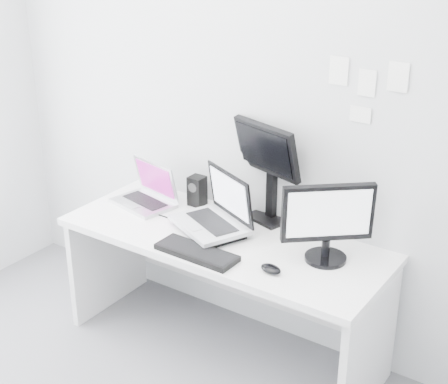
{
  "coord_description": "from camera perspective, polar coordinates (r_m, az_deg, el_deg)",
  "views": [
    {
      "loc": [
        1.8,
        -1.38,
        2.37
      ],
      "look_at": [
        0.02,
        1.23,
        1.0
      ],
      "focal_mm": 53.54,
      "sensor_mm": 36.0,
      "label": 1
    }
  ],
  "objects": [
    {
      "name": "back_wall",
      "position": [
        3.63,
        3.05,
        7.08
      ],
      "size": [
        3.6,
        0.0,
        3.6
      ],
      "primitive_type": "plane",
      "rotation": [
        1.57,
        0.0,
        0.0
      ],
      "color": "silver",
      "rests_on": "ground"
    },
    {
      "name": "desk",
      "position": [
        3.77,
        -0.08,
        -8.73
      ],
      "size": [
        1.8,
        0.7,
        0.73
      ],
      "primitive_type": "cube",
      "color": "white",
      "rests_on": "ground"
    },
    {
      "name": "macbook",
      "position": [
        3.92,
        -7.01,
        0.66
      ],
      "size": [
        0.4,
        0.33,
        0.27
      ],
      "primitive_type": "cube",
      "rotation": [
        0.0,
        0.0,
        -0.21
      ],
      "color": "#A8A9AC",
      "rests_on": "desk"
    },
    {
      "name": "speaker",
      "position": [
        3.92,
        -2.31,
        0.1
      ],
      "size": [
        0.12,
        0.12,
        0.18
      ],
      "primitive_type": "cube",
      "rotation": [
        0.0,
        0.0,
        0.39
      ],
      "color": "black",
      "rests_on": "desk"
    },
    {
      "name": "dell_laptop",
      "position": [
        3.55,
        -1.3,
        -0.99
      ],
      "size": [
        0.51,
        0.46,
        0.34
      ],
      "primitive_type": "cube",
      "rotation": [
        0.0,
        0.0,
        -0.43
      ],
      "color": "#B9BBC1",
      "rests_on": "desk"
    },
    {
      "name": "rear_monitor",
      "position": [
        3.65,
        3.84,
        1.8
      ],
      "size": [
        0.46,
        0.27,
        0.59
      ],
      "primitive_type": "cube",
      "rotation": [
        0.0,
        0.0,
        -0.29
      ],
      "color": "black",
      "rests_on": "desk"
    },
    {
      "name": "samsung_monitor",
      "position": [
        3.3,
        8.86,
        -2.56
      ],
      "size": [
        0.48,
        0.46,
        0.42
      ],
      "primitive_type": "cube",
      "rotation": [
        0.0,
        0.0,
        0.71
      ],
      "color": "black",
      "rests_on": "desk"
    },
    {
      "name": "keyboard",
      "position": [
        3.4,
        -2.35,
        -5.18
      ],
      "size": [
        0.44,
        0.17,
        0.03
      ],
      "primitive_type": "cube",
      "rotation": [
        0.0,
        0.0,
        -0.02
      ],
      "color": "black",
      "rests_on": "desk"
    },
    {
      "name": "mouse",
      "position": [
        3.25,
        4.02,
        -6.57
      ],
      "size": [
        0.12,
        0.09,
        0.04
      ],
      "primitive_type": "ellipsoid",
      "rotation": [
        0.0,
        0.0,
        -0.18
      ],
      "color": "black",
      "rests_on": "desk"
    },
    {
      "name": "wall_note_0",
      "position": [
        3.35,
        9.78,
        10.18
      ],
      "size": [
        0.1,
        0.0,
        0.14
      ],
      "primitive_type": "cube",
      "color": "white",
      "rests_on": "back_wall"
    },
    {
      "name": "wall_note_1",
      "position": [
        3.3,
        12.11,
        9.09
      ],
      "size": [
        0.09,
        0.0,
        0.13
      ],
      "primitive_type": "cube",
      "color": "white",
      "rests_on": "back_wall"
    },
    {
      "name": "wall_note_2",
      "position": [
        3.24,
        14.65,
        9.49
      ],
      "size": [
        0.1,
        0.0,
        0.14
      ],
      "primitive_type": "cube",
      "color": "white",
      "rests_on": "back_wall"
    },
    {
      "name": "wall_note_3",
      "position": [
        3.35,
        11.56,
        6.5
      ],
      "size": [
        0.11,
        0.0,
        0.08
      ],
      "primitive_type": "cube",
      "color": "white",
      "rests_on": "back_wall"
    }
  ]
}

